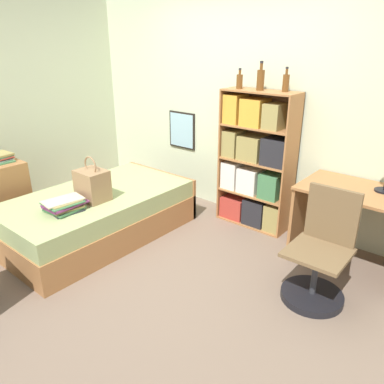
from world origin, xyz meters
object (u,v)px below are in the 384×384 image
object	(u,v)px
bed	(100,214)
book_stack_on_bed	(64,205)
handbag	(92,185)
bottle_green	(240,81)
bottle_clear	(286,82)
bookcase	(255,165)
desk_chair	(318,266)
desk	(358,215)
bottle_brown	(261,79)

from	to	relation	value
bed	book_stack_on_bed	world-z (taller)	book_stack_on_bed
handbag	book_stack_on_bed	xyz separation A→B (m)	(0.01, -0.34, -0.10)
bottle_green	bottle_clear	xyz separation A→B (m)	(0.49, 0.08, 0.01)
bookcase	desk_chair	size ratio (longest dim) A/B	1.64
bottle_green	book_stack_on_bed	bearing A→B (deg)	-113.36
bookcase	book_stack_on_bed	bearing A→B (deg)	-119.02
book_stack_on_bed	desk_chair	xyz separation A→B (m)	(2.13, 0.95, -0.26)
desk_chair	bookcase	bearing A→B (deg)	143.42
bed	bookcase	size ratio (longest dim) A/B	1.31
bottle_clear	desk_chair	bearing A→B (deg)	-45.65
handbag	bottle_clear	distance (m)	2.19
desk	handbag	bearing A→B (deg)	-149.64
book_stack_on_bed	bottle_brown	xyz separation A→B (m)	(1.00, 1.79, 1.08)
bottle_clear	bottle_green	bearing A→B (deg)	-170.66
handbag	desk_chair	size ratio (longest dim) A/B	0.49
bed	book_stack_on_bed	distance (m)	0.59
bed	book_stack_on_bed	size ratio (longest dim) A/B	5.01
handbag	bottle_brown	bearing A→B (deg)	55.04
bottle_brown	bookcase	bearing A→B (deg)	139.86
bed	bottle_green	xyz separation A→B (m)	(0.89, 1.29, 1.36)
bottle_brown	bottle_clear	xyz separation A→B (m)	(0.26, 0.06, -0.02)
bottle_brown	bottle_clear	size ratio (longest dim) A/B	1.21
handbag	desk	world-z (taller)	handbag
bed	bottle_clear	distance (m)	2.38
book_stack_on_bed	bottle_green	bearing A→B (deg)	66.64
bed	bottle_green	size ratio (longest dim) A/B	9.46
bookcase	desk	size ratio (longest dim) A/B	1.45
bottle_green	bottle_clear	size ratio (longest dim) A/B	0.88
bookcase	bottle_clear	bearing A→B (deg)	11.43
bed	handbag	world-z (taller)	handbag
bottle_clear	desk_chair	distance (m)	1.83
bed	desk	size ratio (longest dim) A/B	1.90
book_stack_on_bed	bottle_clear	world-z (taller)	bottle_clear
bottle_brown	desk_chair	size ratio (longest dim) A/B	0.31
bottle_brown	bottle_clear	bearing A→B (deg)	12.53
handbag	desk	xyz separation A→B (m)	(2.21, 1.29, -0.14)
bed	desk	bearing A→B (deg)	26.44
bottle_green	bottle_brown	world-z (taller)	bottle_brown
bed	desk_chair	world-z (taller)	desk_chair
bookcase	bottle_green	size ratio (longest dim) A/B	7.24
desk	desk_chair	bearing A→B (deg)	-95.09
handbag	bookcase	bearing A→B (deg)	55.24
bed	bottle_brown	distance (m)	2.22
handbag	book_stack_on_bed	world-z (taller)	handbag
bottle_brown	desk	distance (m)	1.64
desk	bottle_clear	bearing A→B (deg)	167.21
bed	desk	distance (m)	2.61
desk_chair	book_stack_on_bed	bearing A→B (deg)	-155.97
handbag	desk_chair	xyz separation A→B (m)	(2.15, 0.61, -0.37)
bottle_brown	desk_chair	world-z (taller)	bottle_brown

